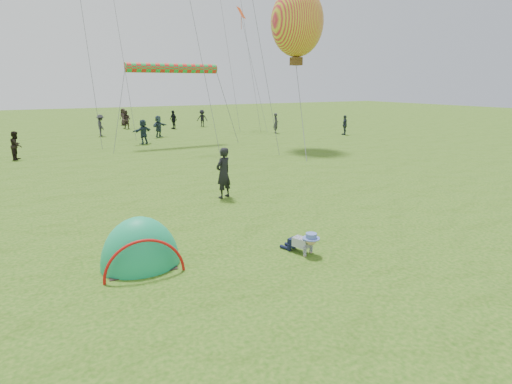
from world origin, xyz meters
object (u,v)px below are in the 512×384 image
popup_tent (141,265)px  balloon_kite (297,27)px  standing_adult (223,173)px  crawling_toddler (303,242)px

popup_tent → balloon_kite: bearing=50.4°
popup_tent → standing_adult: size_ratio=1.24×
crawling_toddler → standing_adult: size_ratio=0.41×
crawling_toddler → popup_tent: bearing=140.1°
popup_tent → balloon_kite: 20.80m
crawling_toddler → standing_adult: 5.67m
crawling_toddler → standing_adult: bearing=65.4°
popup_tent → standing_adult: (4.08, 4.36, 0.95)m
crawling_toddler → standing_adult: standing_adult is taller
standing_adult → crawling_toddler: bearing=62.1°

